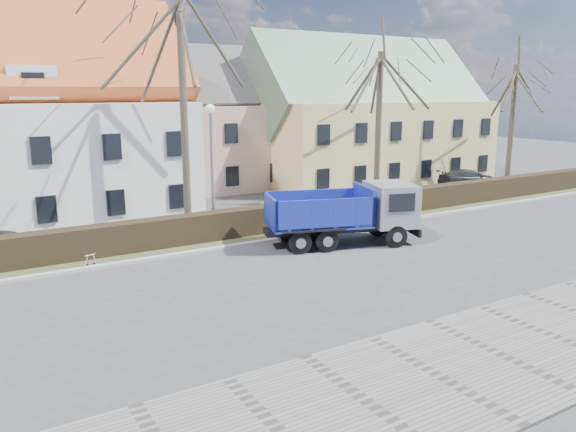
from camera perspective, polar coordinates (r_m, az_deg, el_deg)
ground at (r=21.98m, az=2.99°, el=-5.45°), size 120.00×120.00×0.00m
sidewalk_near at (r=16.15m, az=20.57°, el=-13.03°), size 80.00×5.00×0.08m
curb_far at (r=25.73m, az=-2.75°, el=-2.60°), size 80.00×0.30×0.12m
grass_strip at (r=27.11m, az=-4.36°, el=-1.85°), size 80.00×3.00×0.10m
hedge at (r=26.79m, az=-4.19°, el=-0.70°), size 60.00×0.90×1.30m
building_pink at (r=40.56m, az=-8.26°, el=8.53°), size 10.80×8.80×8.00m
building_yellow at (r=44.17m, az=8.00°, el=9.19°), size 18.80×10.80×8.50m
tree_1 at (r=27.56m, az=-10.58°, el=11.41°), size 9.20×9.20×12.65m
tree_2 at (r=33.75m, az=9.21°, el=10.24°), size 8.00×8.00×11.00m
tree_3 at (r=42.49m, az=21.85°, el=9.60°), size 7.60×7.60×10.45m
dump_truck at (r=25.21m, az=5.01°, el=0.18°), size 7.45×4.59×2.80m
streetlight at (r=26.69m, az=-7.73°, el=4.62°), size 0.49×0.49×6.30m
cart_frame at (r=23.43m, az=-19.82°, el=-4.32°), size 0.69×0.50×0.57m
parked_car_b at (r=42.34m, az=17.91°, el=3.65°), size 4.81×2.97×1.30m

